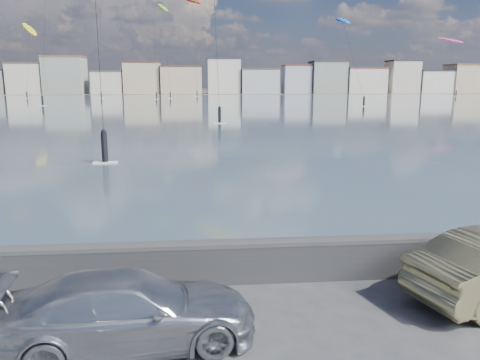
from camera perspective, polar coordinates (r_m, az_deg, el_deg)
name	(u,v)px	position (r m, az deg, el deg)	size (l,w,h in m)	color
ground	(205,347)	(8.90, -4.32, -19.62)	(700.00, 700.00, 0.00)	#333335
bay_water	(197,105)	(99.21, -5.24, 9.11)	(500.00, 177.00, 0.00)	#3C5462
far_shore_strip	(197,93)	(207.65, -5.29, 10.51)	(500.00, 60.00, 0.00)	#4C473D
seawall	(202,260)	(11.07, -4.61, -9.72)	(400.00, 0.36, 1.08)	#28282B
far_buildings	(200,79)	(193.61, -4.92, 12.21)	(240.79, 13.26, 14.60)	#B7C6BC
car_silver	(129,310)	(8.88, -13.41, -15.16)	(1.85, 4.54, 1.32)	#B7BBBF
kitesurfer_0	(343,22)	(107.31, 12.45, 18.33)	(3.87, 17.39, 19.12)	blue
kitesurfer_3	(29,30)	(166.71, -24.29, 16.35)	(8.11, 19.91, 23.70)	yellow
kitesurfer_5	(192,2)	(166.72, -5.83, 20.82)	(8.43, 12.16, 33.13)	red
kitesurfer_12	(450,41)	(183.28, 24.23, 15.21)	(9.08, 12.45, 20.51)	#E5338C
kitesurfer_15	(163,8)	(150.54, -9.41, 19.93)	(5.56, 17.21, 28.97)	#8CD826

